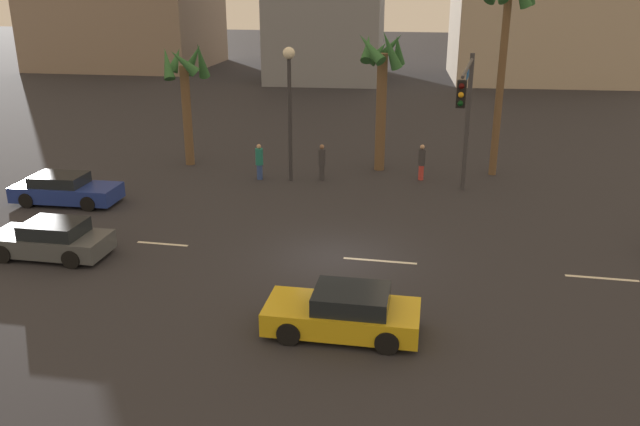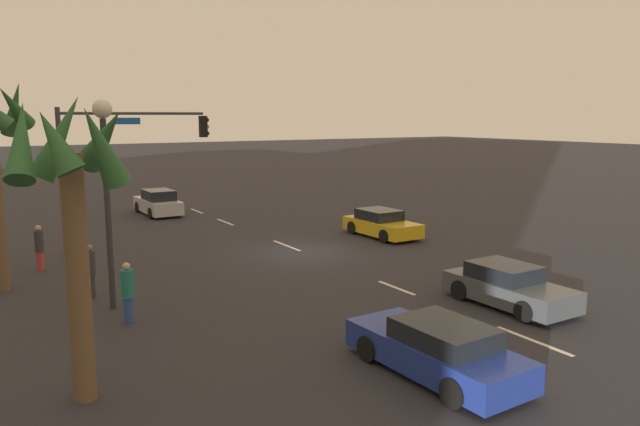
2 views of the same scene
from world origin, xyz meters
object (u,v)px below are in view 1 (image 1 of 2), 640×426
object	(u,v)px
streetlamp	(289,89)
traffic_signal	(466,106)
car_3	(65,190)
palm_tree_2	(382,71)
car_0	(51,240)
palm_tree_0	(509,19)
pedestrian_0	(322,161)
car_2	(344,313)
palm_tree_1	(186,78)
pedestrian_1	(259,161)
pedestrian_2	(422,161)

from	to	relation	value
streetlamp	traffic_signal	bearing A→B (deg)	-14.79
car_3	traffic_signal	size ratio (longest dim) A/B	0.72
traffic_signal	palm_tree_2	xyz separation A→B (m)	(-3.97, 4.79, 0.71)
car_0	palm_tree_0	distance (m)	21.84
traffic_signal	car_0	bearing A→B (deg)	-148.93
palm_tree_0	pedestrian_0	bearing A→B (deg)	-162.66
car_0	car_2	size ratio (longest dim) A/B	0.98
car_0	car_3	bearing A→B (deg)	117.00
car_2	palm_tree_0	world-z (taller)	palm_tree_0
pedestrian_0	palm_tree_0	distance (m)	10.84
palm_tree_0	palm_tree_1	xyz separation A→B (m)	(-15.56, -1.07, -2.95)
pedestrian_1	streetlamp	bearing A→B (deg)	3.61
traffic_signal	pedestrian_2	xyz separation A→B (m)	(-1.79, 3.41, -3.34)
palm_tree_2	streetlamp	bearing A→B (deg)	-146.06
traffic_signal	pedestrian_1	bearing A→B (deg)	168.06
pedestrian_2	streetlamp	bearing A→B (deg)	-168.07
streetlamp	palm_tree_2	bearing A→B (deg)	33.94
traffic_signal	car_2	bearing A→B (deg)	-105.09
car_2	car_3	xyz separation A→B (m)	(-13.57, 8.60, -0.00)
car_0	pedestrian_2	size ratio (longest dim) A/B	2.36
car_3	palm_tree_2	size ratio (longest dim) A/B	0.65
streetlamp	pedestrian_0	distance (m)	3.78
pedestrian_2	pedestrian_0	bearing A→B (deg)	-168.44
traffic_signal	car_3	bearing A→B (deg)	-169.54
car_2	pedestrian_1	size ratio (longest dim) A/B	2.41
car_2	palm_tree_0	xyz separation A→B (m)	(4.93, 16.72, 6.83)
palm_tree_0	palm_tree_1	world-z (taller)	palm_tree_0
streetlamp	palm_tree_1	size ratio (longest dim) A/B	0.99
car_0	traffic_signal	world-z (taller)	traffic_signal
palm_tree_0	palm_tree_2	bearing A→B (deg)	-177.59
car_2	palm_tree_2	distance (m)	17.07
pedestrian_0	palm_tree_2	world-z (taller)	palm_tree_2
car_0	pedestrian_2	xyz separation A→B (m)	(12.21, 11.84, 0.33)
car_2	palm_tree_1	xyz separation A→B (m)	(-10.63, 15.65, 3.88)
palm_tree_0	palm_tree_2	distance (m)	6.27
palm_tree_0	palm_tree_2	world-z (taller)	palm_tree_0
traffic_signal	pedestrian_0	bearing A→B (deg)	159.38
pedestrian_2	palm_tree_0	size ratio (longest dim) A/B	0.18
streetlamp	palm_tree_0	xyz separation A→B (m)	(9.74, 2.93, 3.04)
pedestrian_0	palm_tree_0	size ratio (longest dim) A/B	0.18
traffic_signal	palm_tree_0	xyz separation A→B (m)	(1.78, 5.03, 3.18)
car_2	car_3	bearing A→B (deg)	147.63
pedestrian_0	car_3	bearing A→B (deg)	-151.60
traffic_signal	palm_tree_1	bearing A→B (deg)	163.96
car_2	streetlamp	xyz separation A→B (m)	(-4.81, 13.79, 3.79)
car_2	car_3	distance (m)	16.07
streetlamp	palm_tree_0	bearing A→B (deg)	16.71
pedestrian_1	palm_tree_1	distance (m)	5.92
car_3	palm_tree_0	distance (m)	21.33
car_3	pedestrian_0	size ratio (longest dim) A/B	2.59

